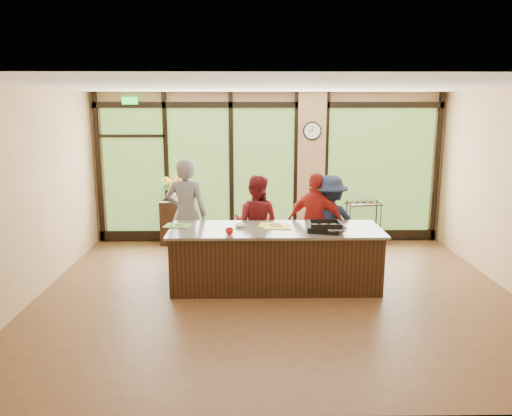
{
  "coord_description": "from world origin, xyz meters",
  "views": [
    {
      "loc": [
        -0.4,
        -7.0,
        2.74
      ],
      "look_at": [
        -0.29,
        0.4,
        1.22
      ],
      "focal_mm": 35.0,
      "sensor_mm": 36.0,
      "label": 1
    }
  ],
  "objects_px": {
    "island_base": "(275,259)",
    "cook_left": "(186,215)",
    "bar_cart": "(363,217)",
    "cook_right": "(329,224)",
    "roasting_pan": "(325,229)",
    "flower_stand": "(173,222)"
  },
  "relations": [
    {
      "from": "island_base",
      "to": "cook_left",
      "type": "bearing_deg",
      "value": 149.25
    },
    {
      "from": "cook_left",
      "to": "bar_cart",
      "type": "relative_size",
      "value": 2.08
    },
    {
      "from": "island_base",
      "to": "bar_cart",
      "type": "bearing_deg",
      "value": 52.12
    },
    {
      "from": "cook_right",
      "to": "bar_cart",
      "type": "bearing_deg",
      "value": -127.82
    },
    {
      "from": "roasting_pan",
      "to": "bar_cart",
      "type": "distance_m",
      "value": 2.94
    },
    {
      "from": "cook_left",
      "to": "bar_cart",
      "type": "bearing_deg",
      "value": -148.33
    },
    {
      "from": "roasting_pan",
      "to": "flower_stand",
      "type": "xyz_separation_m",
      "value": [
        -2.63,
        2.66,
        -0.52
      ]
    },
    {
      "from": "roasting_pan",
      "to": "cook_left",
      "type": "bearing_deg",
      "value": 170.51
    },
    {
      "from": "roasting_pan",
      "to": "island_base",
      "type": "bearing_deg",
      "value": -179.34
    },
    {
      "from": "cook_right",
      "to": "flower_stand",
      "type": "distance_m",
      "value": 3.36
    },
    {
      "from": "island_base",
      "to": "cook_right",
      "type": "relative_size",
      "value": 1.91
    },
    {
      "from": "flower_stand",
      "to": "cook_left",
      "type": "bearing_deg",
      "value": -68.99
    },
    {
      "from": "cook_left",
      "to": "roasting_pan",
      "type": "relative_size",
      "value": 4.22
    },
    {
      "from": "flower_stand",
      "to": "bar_cart",
      "type": "xyz_separation_m",
      "value": [
        3.83,
        0.0,
        0.11
      ]
    },
    {
      "from": "island_base",
      "to": "flower_stand",
      "type": "xyz_separation_m",
      "value": [
        -1.92,
        2.45,
        0.0
      ]
    },
    {
      "from": "cook_left",
      "to": "island_base",
      "type": "bearing_deg",
      "value": 155.6
    },
    {
      "from": "cook_right",
      "to": "cook_left",
      "type": "bearing_deg",
      "value": -11.88
    },
    {
      "from": "cook_left",
      "to": "flower_stand",
      "type": "height_order",
      "value": "cook_left"
    },
    {
      "from": "flower_stand",
      "to": "bar_cart",
      "type": "bearing_deg",
      "value": 4.5
    },
    {
      "from": "cook_left",
      "to": "roasting_pan",
      "type": "xyz_separation_m",
      "value": [
        2.16,
        -1.07,
        0.01
      ]
    },
    {
      "from": "cook_left",
      "to": "cook_right",
      "type": "height_order",
      "value": "cook_left"
    },
    {
      "from": "island_base",
      "to": "bar_cart",
      "type": "height_order",
      "value": "bar_cart"
    }
  ]
}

